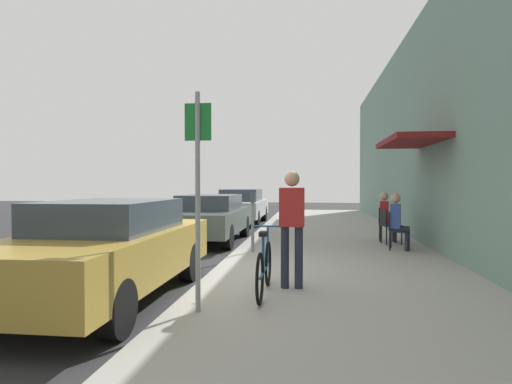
# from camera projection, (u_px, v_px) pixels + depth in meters

# --- Properties ---
(ground_plane) EXTENTS (60.00, 60.00, 0.00)m
(ground_plane) POSITION_uv_depth(u_px,v_px,m) (208.00, 280.00, 7.36)
(ground_plane) COLOR #2D2D30
(sidewalk_slab) EXTENTS (4.50, 32.00, 0.12)m
(sidewalk_slab) POSITION_uv_depth(u_px,v_px,m) (336.00, 259.00, 9.06)
(sidewalk_slab) COLOR #9E9B93
(sidewalk_slab) RESTS_ON ground_plane
(building_facade) EXTENTS (1.40, 32.00, 6.02)m
(building_facade) POSITION_uv_depth(u_px,v_px,m) (457.00, 116.00, 8.71)
(building_facade) COLOR gray
(building_facade) RESTS_ON ground_plane
(parked_car_0) EXTENTS (1.80, 4.40, 1.40)m
(parked_car_0) POSITION_uv_depth(u_px,v_px,m) (107.00, 249.00, 6.04)
(parked_car_0) COLOR #A58433
(parked_car_0) RESTS_ON ground_plane
(parked_car_1) EXTENTS (1.80, 4.40, 1.32)m
(parked_car_1) POSITION_uv_depth(u_px,v_px,m) (209.00, 217.00, 12.15)
(parked_car_1) COLOR #47514C
(parked_car_1) RESTS_ON ground_plane
(parked_car_2) EXTENTS (1.80, 4.40, 1.40)m
(parked_car_2) POSITION_uv_depth(u_px,v_px,m) (241.00, 206.00, 17.72)
(parked_car_2) COLOR #B7B7BC
(parked_car_2) RESTS_ON ground_plane
(parking_meter) EXTENTS (0.12, 0.10, 1.32)m
(parking_meter) POSITION_uv_depth(u_px,v_px,m) (253.00, 218.00, 9.59)
(parking_meter) COLOR slate
(parking_meter) RESTS_ON sidewalk_slab
(street_sign) EXTENTS (0.32, 0.06, 2.60)m
(street_sign) POSITION_uv_depth(u_px,v_px,m) (198.00, 184.00, 5.11)
(street_sign) COLOR gray
(street_sign) RESTS_ON sidewalk_slab
(bicycle_0) EXTENTS (0.46, 1.71, 0.90)m
(bicycle_0) POSITION_uv_depth(u_px,v_px,m) (264.00, 268.00, 5.94)
(bicycle_0) COLOR black
(bicycle_0) RESTS_ON sidewalk_slab
(cafe_chair_0) EXTENTS (0.53, 0.53, 0.87)m
(cafe_chair_0) POSITION_uv_depth(u_px,v_px,m) (395.00, 228.00, 9.95)
(cafe_chair_0) COLOR black
(cafe_chair_0) RESTS_ON sidewalk_slab
(seated_patron_0) EXTENTS (0.49, 0.44, 1.29)m
(seated_patron_0) POSITION_uv_depth(u_px,v_px,m) (398.00, 219.00, 9.92)
(seated_patron_0) COLOR #232838
(seated_patron_0) RESTS_ON sidewalk_slab
(cafe_chair_1) EXTENTS (0.51, 0.51, 0.87)m
(cafe_chair_1) POSITION_uv_depth(u_px,v_px,m) (388.00, 224.00, 10.86)
(cafe_chair_1) COLOR black
(cafe_chair_1) RESTS_ON sidewalk_slab
(cafe_chair_2) EXTENTS (0.50, 0.50, 0.87)m
(cafe_chair_2) POSITION_uv_depth(u_px,v_px,m) (384.00, 222.00, 11.46)
(cafe_chair_2) COLOR black
(cafe_chair_2) RESTS_ON sidewalk_slab
(seated_patron_2) EXTENTS (0.46, 0.40, 1.29)m
(seated_patron_2) POSITION_uv_depth(u_px,v_px,m) (387.00, 215.00, 11.44)
(seated_patron_2) COLOR #232838
(seated_patron_2) RESTS_ON sidewalk_slab
(pedestrian_standing) EXTENTS (0.36, 0.22, 1.70)m
(pedestrian_standing) POSITION_uv_depth(u_px,v_px,m) (292.00, 219.00, 6.27)
(pedestrian_standing) COLOR #232838
(pedestrian_standing) RESTS_ON sidewalk_slab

